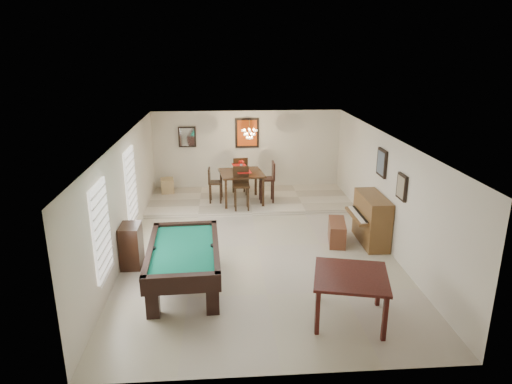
{
  "coord_description": "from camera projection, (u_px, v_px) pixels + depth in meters",
  "views": [
    {
      "loc": [
        -0.77,
        -9.91,
        4.5
      ],
      "look_at": [
        0.0,
        0.6,
        1.15
      ],
      "focal_mm": 32.0,
      "sensor_mm": 36.0,
      "label": 1
    }
  ],
  "objects": [
    {
      "name": "dining_chair_south",
      "position": [
        242.0,
        189.0,
        12.75
      ],
      "size": [
        0.45,
        0.45,
        1.2
      ],
      "primitive_type": null,
      "rotation": [
        0.0,
        0.0,
        0.02
      ],
      "color": "black",
      "rests_on": "dining_step"
    },
    {
      "name": "ground_plane",
      "position": [
        258.0,
        246.0,
        10.84
      ],
      "size": [
        6.0,
        9.0,
        0.02
      ],
      "primitive_type": "cube",
      "color": "beige"
    },
    {
      "name": "wall_left",
      "position": [
        125.0,
        197.0,
        10.23
      ],
      "size": [
        0.04,
        9.0,
        2.6
      ],
      "primitive_type": "cube",
      "color": "silver",
      "rests_on": "ground_plane"
    },
    {
      "name": "dining_chair_east",
      "position": [
        267.0,
        182.0,
        13.4
      ],
      "size": [
        0.45,
        0.45,
        1.2
      ],
      "primitive_type": null,
      "rotation": [
        0.0,
        0.0,
        -1.56
      ],
      "color": "black",
      "rests_on": "dining_step"
    },
    {
      "name": "dining_chair_north",
      "position": [
        240.0,
        175.0,
        14.09
      ],
      "size": [
        0.5,
        0.5,
        1.2
      ],
      "primitive_type": null,
      "rotation": [
        0.0,
        0.0,
        3.28
      ],
      "color": "black",
      "rests_on": "dining_step"
    },
    {
      "name": "flower_vase",
      "position": [
        241.0,
        164.0,
        13.23
      ],
      "size": [
        0.16,
        0.16,
        0.26
      ],
      "primitive_type": null,
      "rotation": [
        0.0,
        0.0,
        0.03
      ],
      "color": "#A8180E",
      "rests_on": "dining_table"
    },
    {
      "name": "apothecary_chest",
      "position": [
        131.0,
        246.0,
        9.71
      ],
      "size": [
        0.41,
        0.62,
        0.93
      ],
      "primitive_type": "cube",
      "color": "black",
      "rests_on": "ground_plane"
    },
    {
      "name": "square_table",
      "position": [
        350.0,
        297.0,
        7.79
      ],
      "size": [
        1.47,
        1.47,
        0.84
      ],
      "primitive_type": null,
      "rotation": [
        0.0,
        0.0,
        -0.24
      ],
      "color": "black",
      "rests_on": "ground_plane"
    },
    {
      "name": "back_mirror",
      "position": [
        187.0,
        137.0,
        14.39
      ],
      "size": [
        0.55,
        0.06,
        0.65
      ],
      "primitive_type": "cube",
      "color": "white",
      "rests_on": "wall_back"
    },
    {
      "name": "corner_bench",
      "position": [
        167.0,
        186.0,
        14.38
      ],
      "size": [
        0.46,
        0.54,
        0.44
      ],
      "primitive_type": "cube",
      "rotation": [
        0.0,
        0.0,
        0.16
      ],
      "color": "tan",
      "rests_on": "dining_step"
    },
    {
      "name": "ceiling",
      "position": [
        258.0,
        138.0,
        10.04
      ],
      "size": [
        6.0,
        9.0,
        0.04
      ],
      "primitive_type": "cube",
      "color": "white",
      "rests_on": "wall_back"
    },
    {
      "name": "wall_back",
      "position": [
        247.0,
        151.0,
        14.72
      ],
      "size": [
        6.0,
        0.04,
        2.6
      ],
      "primitive_type": "cube",
      "color": "silver",
      "rests_on": "ground_plane"
    },
    {
      "name": "piano_bench",
      "position": [
        337.0,
        232.0,
        10.94
      ],
      "size": [
        0.54,
        1.01,
        0.53
      ],
      "primitive_type": "cube",
      "rotation": [
        0.0,
        0.0,
        -0.18
      ],
      "color": "brown",
      "rests_on": "ground_plane"
    },
    {
      "name": "window_left_front",
      "position": [
        101.0,
        230.0,
        8.11
      ],
      "size": [
        0.06,
        1.0,
        1.7
      ],
      "primitive_type": "cube",
      "color": "white",
      "rests_on": "wall_left"
    },
    {
      "name": "wall_front",
      "position": [
        284.0,
        295.0,
        6.16
      ],
      "size": [
        6.0,
        0.04,
        2.6
      ],
      "primitive_type": "cube",
      "color": "silver",
      "rests_on": "ground_plane"
    },
    {
      "name": "dining_chair_west",
      "position": [
        215.0,
        185.0,
        13.39
      ],
      "size": [
        0.4,
        0.4,
        1.03
      ],
      "primitive_type": null,
      "rotation": [
        0.0,
        0.0,
        1.53
      ],
      "color": "black",
      "rests_on": "dining_step"
    },
    {
      "name": "dining_step",
      "position": [
        250.0,
        200.0,
        13.9
      ],
      "size": [
        6.0,
        2.5,
        0.12
      ],
      "primitive_type": "cube",
      "color": "beige",
      "rests_on": "ground_plane"
    },
    {
      "name": "window_left_rear",
      "position": [
        131.0,
        185.0,
        10.77
      ],
      "size": [
        0.06,
        1.0,
        1.7
      ],
      "primitive_type": "cube",
      "color": "white",
      "rests_on": "wall_left"
    },
    {
      "name": "right_picture_lower",
      "position": [
        402.0,
        187.0,
        9.57
      ],
      "size": [
        0.06,
        0.45,
        0.55
      ],
      "primitive_type": "cube",
      "color": "gray",
      "rests_on": "wall_right"
    },
    {
      "name": "pool_table",
      "position": [
        184.0,
        267.0,
        8.87
      ],
      "size": [
        1.45,
        2.54,
        0.83
      ],
      "primitive_type": null,
      "rotation": [
        0.0,
        0.0,
        0.04
      ],
      "color": "black",
      "rests_on": "ground_plane"
    },
    {
      "name": "wall_right",
      "position": [
        386.0,
        191.0,
        10.65
      ],
      "size": [
        0.04,
        9.0,
        2.6
      ],
      "primitive_type": "cube",
      "color": "silver",
      "rests_on": "ground_plane"
    },
    {
      "name": "dining_table",
      "position": [
        241.0,
        185.0,
        13.42
      ],
      "size": [
        1.38,
        1.38,
        1.02
      ],
      "primitive_type": null,
      "rotation": [
        0.0,
        0.0,
        0.13
      ],
      "color": "black",
      "rests_on": "dining_step"
    },
    {
      "name": "chandelier",
      "position": [
        249.0,
        130.0,
        13.21
      ],
      "size": [
        0.44,
        0.44,
        0.6
      ],
      "primitive_type": null,
      "color": "#FFE5B2",
      "rests_on": "ceiling"
    },
    {
      "name": "right_picture_upper",
      "position": [
        382.0,
        163.0,
        10.75
      ],
      "size": [
        0.06,
        0.55,
        0.65
      ],
      "primitive_type": "cube",
      "color": "slate",
      "rests_on": "wall_right"
    },
    {
      "name": "back_painting",
      "position": [
        247.0,
        133.0,
        14.5
      ],
      "size": [
        0.75,
        0.06,
        0.95
      ],
      "primitive_type": "cube",
      "color": "#D84C14",
      "rests_on": "wall_back"
    },
    {
      "name": "upright_piano",
      "position": [
        366.0,
        220.0,
        10.84
      ],
      "size": [
        0.79,
        1.41,
        1.18
      ],
      "primitive_type": null,
      "color": "brown",
      "rests_on": "ground_plane"
    }
  ]
}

